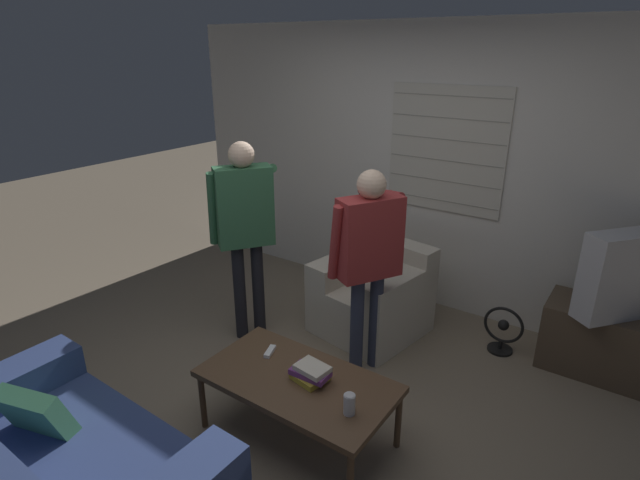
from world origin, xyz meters
name	(u,v)px	position (x,y,z in m)	size (l,w,h in m)	color
ground_plane	(286,406)	(0.00, 0.00, 0.00)	(16.00, 16.00, 0.00)	#7F705B
wall_back	(421,169)	(0.01, 2.03, 1.28)	(5.20, 0.08, 2.55)	silver
armchair_beige	(374,295)	(-0.01, 1.25, 0.33)	(0.92, 0.92, 0.77)	beige
coffee_table	(297,383)	(0.24, -0.17, 0.40)	(1.19, 0.64, 0.44)	brown
tv_stand	(616,345)	(1.80, 1.69, 0.26)	(1.01, 0.45, 0.53)	#4C3D2D
tv	(634,274)	(1.80, 1.69, 0.84)	(0.66, 0.75, 0.64)	#B2B2B7
person_left_standing	(245,218)	(-0.83, 0.57, 1.06)	(0.57, 0.81, 1.67)	black
person_right_standing	(368,248)	(0.21, 0.72, 0.99)	(0.59, 0.79, 1.56)	#33384C
book_stack	(311,373)	(0.32, -0.14, 0.49)	(0.24, 0.20, 0.11)	gold
soda_can	(349,404)	(0.66, -0.26, 0.50)	(0.07, 0.07, 0.13)	silver
spare_remote	(270,351)	(-0.07, -0.06, 0.45)	(0.08, 0.14, 0.02)	white
floor_fan	(503,330)	(1.02, 1.54, 0.19)	(0.32, 0.20, 0.40)	black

